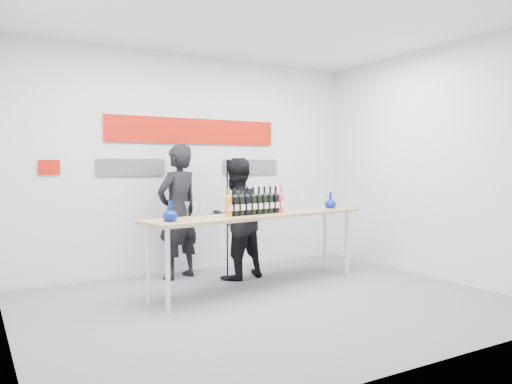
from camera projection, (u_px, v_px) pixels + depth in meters
ground at (269, 303)px, 5.34m from camera, size 5.00×5.00×0.00m
back_wall at (194, 164)px, 6.98m from camera, size 5.00×0.04×3.00m
signage at (191, 141)px, 6.91m from camera, size 3.38×0.02×0.79m
tasting_table at (260, 219)px, 5.98m from camera, size 3.04×1.12×0.89m
wine_bottles at (256, 201)px, 5.88m from camera, size 0.88×0.23×0.33m
decanter_left at (170, 211)px, 5.15m from camera, size 0.16×0.16×0.21m
decanter_right at (330, 200)px, 6.77m from camera, size 0.16×0.16×0.21m
glasses_left at (195, 211)px, 5.37m from camera, size 0.19×0.24×0.18m
glasses_right at (305, 203)px, 6.47m from camera, size 0.58×0.31×0.18m
presenter_left at (178, 212)px, 6.48m from camera, size 0.74×0.61×1.74m
presenter_right at (236, 219)px, 6.46m from camera, size 0.86×0.72×1.57m
mic_stand at (227, 242)px, 6.48m from camera, size 0.18×0.18×1.55m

